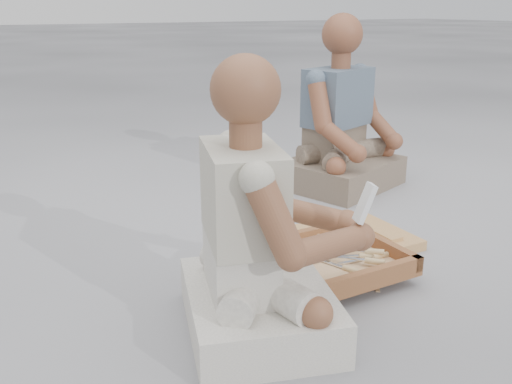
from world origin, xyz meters
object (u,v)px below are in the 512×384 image
craftsman (257,244)px  carved_panel (334,243)px  tool_tray (324,263)px  companion (342,131)px

craftsman → carved_panel: bearing=140.6°
carved_panel → tool_tray: size_ratio=1.14×
companion → craftsman: bearing=24.8°
tool_tray → companion: bearing=50.7°
tool_tray → companion: size_ratio=0.60×
carved_panel → companion: (0.53, 0.68, 0.28)m
tool_tray → companion: 1.18m
carved_panel → companion: companion is taller
carved_panel → craftsman: (-0.57, -0.39, 0.26)m
craftsman → companion: bearing=150.3°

